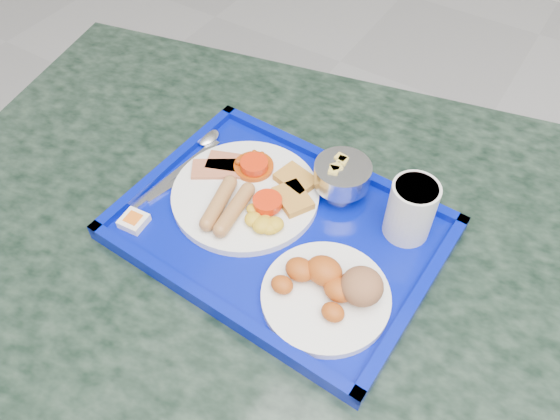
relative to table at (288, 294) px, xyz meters
name	(u,v)px	position (x,y,z in m)	size (l,w,h in m)	color
table	(288,294)	(0.00, 0.00, 0.00)	(1.32, 1.02, 0.74)	slate
tray	(280,230)	(-0.01, -0.01, 0.20)	(0.47, 0.35, 0.03)	#03109B
main_plate	(249,195)	(-0.08, 0.01, 0.22)	(0.23, 0.23, 0.04)	white
bread_plate	(331,290)	(0.11, -0.08, 0.22)	(0.17, 0.17, 0.06)	white
fruit_bowl	(342,175)	(0.03, 0.09, 0.24)	(0.09, 0.09, 0.06)	silver
juice_cup	(411,208)	(0.15, 0.08, 0.26)	(0.07, 0.07, 0.09)	silver
spoon	(202,148)	(-0.21, 0.06, 0.21)	(0.06, 0.19, 0.01)	silver
knife	(177,173)	(-0.21, -0.01, 0.21)	(0.01, 0.19, 0.00)	silver
jam_packet	(134,221)	(-0.19, -0.12, 0.21)	(0.04, 0.04, 0.01)	white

